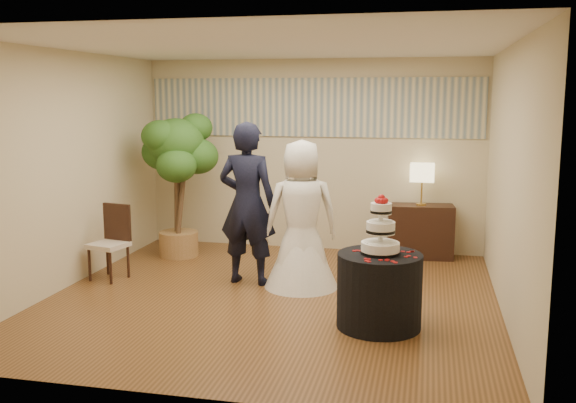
% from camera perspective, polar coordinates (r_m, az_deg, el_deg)
% --- Properties ---
extents(floor, '(5.00, 5.00, 0.00)m').
position_cam_1_polar(floor, '(7.37, -1.45, -8.55)').
color(floor, brown).
rests_on(floor, ground).
extents(ceiling, '(5.00, 5.00, 0.00)m').
position_cam_1_polar(ceiling, '(7.03, -1.54, 13.70)').
color(ceiling, white).
rests_on(ceiling, wall_back).
extents(wall_back, '(5.00, 0.06, 2.80)m').
position_cam_1_polar(wall_back, '(9.50, 2.15, 4.13)').
color(wall_back, beige).
rests_on(wall_back, ground).
extents(wall_front, '(5.00, 0.06, 2.80)m').
position_cam_1_polar(wall_front, '(4.71, -8.84, -1.39)').
color(wall_front, beige).
rests_on(wall_front, ground).
extents(wall_left, '(0.06, 5.00, 2.80)m').
position_cam_1_polar(wall_left, '(8.04, -19.08, 2.66)').
color(wall_left, beige).
rests_on(wall_left, ground).
extents(wall_right, '(0.06, 5.00, 2.80)m').
position_cam_1_polar(wall_right, '(6.91, 19.08, 1.63)').
color(wall_right, beige).
rests_on(wall_right, ground).
extents(mural_border, '(4.90, 0.02, 0.85)m').
position_cam_1_polar(mural_border, '(9.44, 2.15, 8.35)').
color(mural_border, '#ABAE9C').
rests_on(mural_border, wall_back).
extents(groom, '(0.76, 0.53, 1.97)m').
position_cam_1_polar(groom, '(7.74, -3.63, -0.18)').
color(groom, black).
rests_on(groom, floor).
extents(bride, '(1.12, 1.12, 1.77)m').
position_cam_1_polar(bride, '(7.58, 1.21, -1.14)').
color(bride, white).
rests_on(bride, floor).
extents(cake_table, '(1.06, 1.06, 0.74)m').
position_cam_1_polar(cake_table, '(6.44, 8.11, -7.85)').
color(cake_table, black).
rests_on(cake_table, floor).
extents(wedding_cake, '(0.38, 0.38, 0.59)m').
position_cam_1_polar(wedding_cake, '(6.28, 8.25, -2.03)').
color(wedding_cake, white).
rests_on(wedding_cake, cake_table).
extents(console, '(0.94, 0.48, 0.76)m').
position_cam_1_polar(console, '(9.25, 11.67, -2.62)').
color(console, black).
rests_on(console, floor).
extents(table_lamp, '(0.33, 0.33, 0.58)m').
position_cam_1_polar(table_lamp, '(9.13, 11.81, 1.49)').
color(table_lamp, beige).
rests_on(table_lamp, console).
extents(ficus_tree, '(1.32, 1.32, 2.07)m').
position_cam_1_polar(ficus_tree, '(9.16, -9.83, 1.51)').
color(ficus_tree, '#2E5C1D').
rests_on(ficus_tree, floor).
extents(side_chair, '(0.52, 0.53, 0.93)m').
position_cam_1_polar(side_chair, '(8.28, -15.70, -3.56)').
color(side_chair, black).
rests_on(side_chair, floor).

